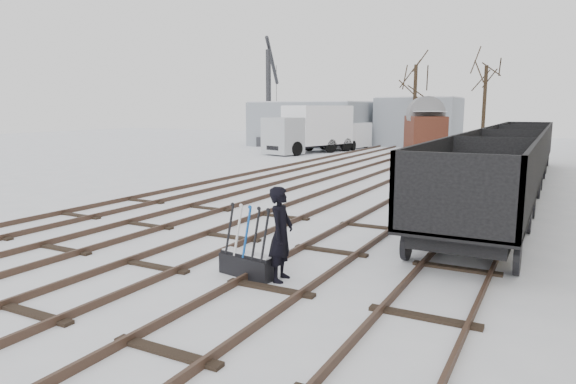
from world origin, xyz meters
name	(u,v)px	position (x,y,z in m)	size (l,w,h in m)	color
ground	(154,268)	(0.00, 0.00, 0.00)	(120.00, 120.00, 0.00)	white
tracks	(363,184)	(0.00, 13.67, 0.07)	(13.90, 52.00, 0.16)	black
shed_left	(313,124)	(-13.00, 36.00, 2.05)	(10.00, 8.00, 4.10)	gray
shed_right	(419,122)	(-4.00, 40.00, 2.25)	(7.00, 6.00, 4.50)	gray
ground_frame	(248,263)	(2.16, 0.50, 0.28)	(1.35, 0.64, 1.49)	black
worker	(281,234)	(2.91, 0.60, 0.98)	(0.71, 0.47, 1.96)	black
freight_wagon_a	(475,207)	(6.00, 5.31, 1.01)	(2.59, 6.48, 2.65)	black
freight_wagon_b	(501,177)	(6.00, 11.71, 1.01)	(2.59, 6.48, 2.65)	black
freight_wagon_c	(516,161)	(6.00, 18.11, 1.01)	(2.59, 6.48, 2.65)	black
freight_wagon_d	(525,151)	(6.00, 24.51, 1.01)	(2.59, 6.48, 2.65)	black
box_van_wagon	(425,132)	(-0.10, 25.64, 1.93)	(3.81, 4.89, 3.31)	black
lorry	(310,129)	(-9.68, 28.31, 1.91)	(4.26, 8.52, 3.70)	black
panel_van	(349,135)	(-8.54, 33.72, 1.15)	(2.64, 5.20, 2.21)	white
crane	(270,118)	(-16.16, 33.25, 2.59)	(2.50, 5.88, 9.85)	#292A2E
tree_far_left	(414,108)	(-3.17, 34.83, 3.52)	(0.30, 0.30, 7.03)	black
tree_far_right	(484,108)	(1.97, 37.38, 3.48)	(0.30, 0.30, 6.96)	black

